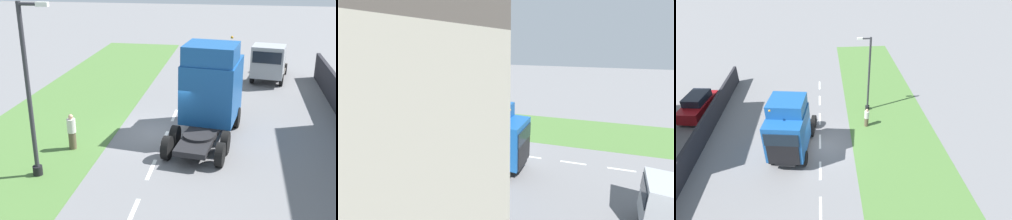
% 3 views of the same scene
% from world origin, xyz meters
% --- Properties ---
extents(ground_plane, '(120.00, 120.00, 0.00)m').
position_xyz_m(ground_plane, '(0.00, 0.00, 0.00)').
color(ground_plane, slate).
rests_on(ground_plane, ground).
extents(grass_verge, '(7.00, 44.00, 0.01)m').
position_xyz_m(grass_verge, '(-6.00, 0.00, 0.01)').
color(grass_verge, '#4C7538').
rests_on(grass_verge, ground).
extents(lane_markings, '(0.16, 21.00, 0.00)m').
position_xyz_m(lane_markings, '(0.00, -0.70, 0.00)').
color(lane_markings, white).
rests_on(lane_markings, ground).
extents(lorry_cab, '(3.37, 6.54, 4.65)m').
position_xyz_m(lorry_cab, '(2.09, 0.52, 2.26)').
color(lorry_cab, black).
rests_on(lorry_cab, ground).
extents(lamp_post, '(1.31, 0.38, 6.86)m').
position_xyz_m(lamp_post, '(-4.36, -5.12, 3.10)').
color(lamp_post, black).
rests_on(lamp_post, ground).
extents(pedestrian, '(0.39, 0.39, 1.69)m').
position_xyz_m(pedestrian, '(-3.95, -2.53, 0.83)').
color(pedestrian, brown).
rests_on(pedestrian, ground).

